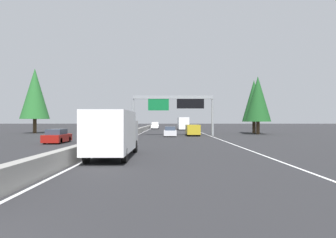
% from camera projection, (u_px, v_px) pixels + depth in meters
% --- Properties ---
extents(ground_plane, '(320.00, 320.00, 0.00)m').
position_uv_depth(ground_plane, '(143.00, 132.00, 65.32)').
color(ground_plane, '#262628').
extents(median_barrier, '(180.00, 0.56, 0.90)m').
position_uv_depth(median_barrier, '(148.00, 127.00, 85.32)').
color(median_barrier, gray).
rests_on(median_barrier, ground).
extents(shoulder_stripe_right, '(160.00, 0.16, 0.01)m').
position_uv_depth(shoulder_stripe_right, '(195.00, 130.00, 75.33)').
color(shoulder_stripe_right, silver).
rests_on(shoulder_stripe_right, ground).
extents(shoulder_stripe_median, '(160.00, 0.16, 0.01)m').
position_uv_depth(shoulder_stripe_median, '(147.00, 130.00, 75.32)').
color(shoulder_stripe_median, silver).
rests_on(shoulder_stripe_median, ground).
extents(sign_gantry_overhead, '(0.50, 12.68, 6.20)m').
position_uv_depth(sign_gantry_overhead, '(174.00, 104.00, 49.36)').
color(sign_gantry_overhead, gray).
rests_on(sign_gantry_overhead, ground).
extents(box_truck_distant_a, '(8.50, 2.40, 2.95)m').
position_uv_depth(box_truck_distant_a, '(113.00, 132.00, 20.44)').
color(box_truck_distant_a, white).
rests_on(box_truck_distant_a, ground).
extents(sedan_mid_right, '(4.40, 1.80, 1.47)m').
position_uv_depth(sedan_mid_right, '(170.00, 132.00, 47.04)').
color(sedan_mid_right, silver).
rests_on(sedan_mid_right, ground).
extents(bus_near_right, '(11.50, 2.55, 3.10)m').
position_uv_depth(bus_near_right, '(183.00, 123.00, 81.47)').
color(bus_near_right, white).
rests_on(bus_near_right, ground).
extents(pickup_mid_left, '(5.60, 2.00, 1.86)m').
position_uv_depth(pickup_mid_left, '(155.00, 126.00, 88.03)').
color(pickup_mid_left, white).
rests_on(pickup_mid_left, ground).
extents(minivan_far_right, '(5.00, 1.95, 1.69)m').
position_uv_depth(minivan_far_right, '(193.00, 130.00, 49.10)').
color(minivan_far_right, '#AD931E').
rests_on(minivan_far_right, ground).
extents(oncoming_near, '(4.40, 1.80, 1.47)m').
position_uv_depth(oncoming_near, '(57.00, 137.00, 33.34)').
color(oncoming_near, maroon).
rests_on(oncoming_near, ground).
extents(conifer_right_near, '(4.34, 4.34, 9.87)m').
position_uv_depth(conifer_right_near, '(258.00, 99.00, 54.16)').
color(conifer_right_near, '#4C3823').
rests_on(conifer_right_near, ground).
extents(conifer_right_mid, '(4.29, 4.29, 9.74)m').
position_uv_depth(conifer_right_mid, '(254.00, 101.00, 58.43)').
color(conifer_right_mid, '#4C3823').
rests_on(conifer_right_mid, ground).
extents(conifer_left_near, '(5.27, 5.27, 11.97)m').
position_uv_depth(conifer_left_near, '(35.00, 94.00, 58.97)').
color(conifer_left_near, '#4C3823').
rests_on(conifer_left_near, ground).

